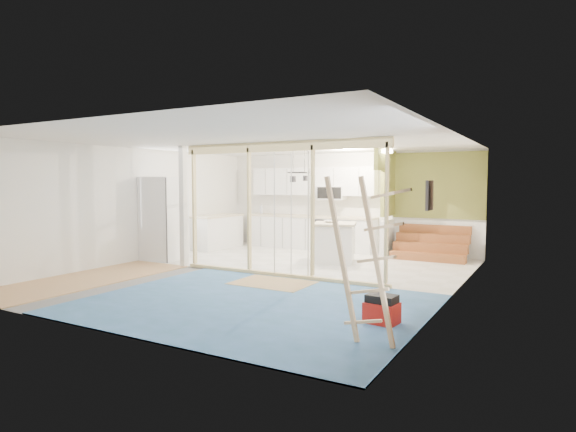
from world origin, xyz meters
The scene contains 17 objects.
room centered at (0.00, 0.00, 1.30)m, with size 7.01×8.01×2.61m.
floor_overlays centered at (0.07, 0.06, 0.01)m, with size 7.00×8.00×0.03m.
stud_frame centered at (-0.27, 0.00, 1.61)m, with size 4.66×0.14×2.60m.
base_cabinets centered at (-1.61, 3.36, 0.47)m, with size 4.45×2.24×0.93m.
upper_cabinets centered at (-0.84, 3.82, 1.82)m, with size 3.60×0.41×0.85m.
green_partition centered at (2.04, 3.66, 0.94)m, with size 2.25×1.51×2.60m.
pot_rack centered at (-0.31, 1.89, 2.00)m, with size 0.52×0.52×0.72m.
sheathing_panel centered at (3.48, -2.00, 1.30)m, with size 0.02×4.00×2.60m, color tan.
electrical_panel centered at (3.43, -1.40, 1.65)m, with size 0.04×0.30×0.40m, color #3D3D42.
ceiling_light centered at (1.40, 3.00, 2.54)m, with size 0.32×0.32×0.08m, color #FFEABF.
fridge centered at (-3.10, 0.45, 0.97)m, with size 0.91×0.88×1.95m.
island centered at (0.55, 2.03, 0.45)m, with size 1.18×1.18×0.91m.
bowl centered at (0.43, 2.02, 0.94)m, with size 0.23×0.23×0.06m, color silver.
soap_bottle_a centered at (-2.50, 3.75, 1.07)m, with size 0.11×0.11×0.28m, color silver.
soap_bottle_b centered at (0.70, 3.68, 1.03)m, with size 0.09×0.10×0.21m, color white.
toolbox centered at (3.00, -2.02, 0.18)m, with size 0.44×0.35×0.39m.
ladder centered at (3.06, -2.87, 0.96)m, with size 1.01×0.06×1.88m.
Camera 1 is at (4.92, -7.90, 1.82)m, focal length 30.00 mm.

